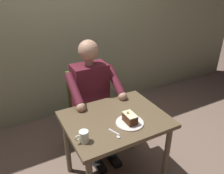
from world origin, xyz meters
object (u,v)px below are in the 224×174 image
seated_person (93,99)px  dessert_spoon (116,134)px  chair (88,105)px  cake_slice (130,118)px  dining_table (115,127)px  coffee_cup (84,136)px

seated_person → dessert_spoon: size_ratio=8.99×
chair → cake_slice: (-0.07, 0.77, 0.27)m
dining_table → seated_person: (-0.00, -0.48, 0.05)m
seated_person → cake_slice: bearing=96.3°
seated_person → cake_slice: 0.61m
dining_table → chair: chair is taller
chair → cake_slice: size_ratio=6.89×
chair → dessert_spoon: size_ratio=6.36×
dining_table → seated_person: size_ratio=0.69×
chair → dessert_spoon: (0.11, 0.85, 0.22)m
chair → seated_person: 0.24m
dining_table → chair: (0.00, -0.65, -0.12)m
coffee_cup → dessert_spoon: (-0.25, 0.05, -0.04)m
coffee_cup → seated_person: bearing=-119.3°
dining_table → coffee_cup: 0.42m
dessert_spoon → dining_table: bearing=-117.1°
seated_person → dessert_spoon: (0.11, 0.68, 0.06)m
dessert_spoon → seated_person: bearing=-98.9°
cake_slice → dessert_spoon: cake_slice is taller
seated_person → coffee_cup: 0.74m
chair → coffee_cup: bearing=66.2°
dining_table → chair: size_ratio=0.97×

